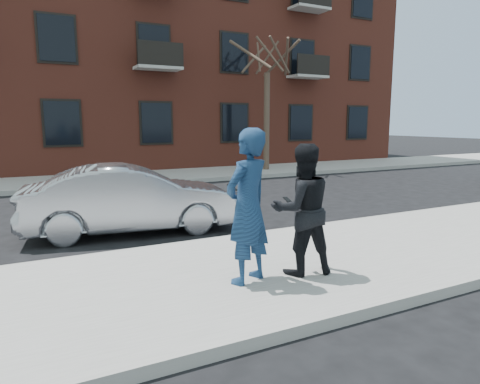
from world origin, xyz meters
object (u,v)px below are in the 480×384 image
street_tree (267,44)px  man_hoodie (248,207)px  man_peacoat (302,209)px  silver_sedan (132,199)px

street_tree → man_hoodie: bearing=-121.6°
street_tree → man_peacoat: 14.01m
silver_sedan → street_tree: bearing=-37.3°
silver_sedan → man_hoodie: 3.91m
silver_sedan → man_peacoat: bearing=-151.6°
silver_sedan → man_hoodie: bearing=-162.9°
street_tree → man_hoodie: size_ratio=3.34×
silver_sedan → man_peacoat: man_peacoat is taller
man_peacoat → man_hoodie: bearing=8.4°
street_tree → man_hoodie: (-7.15, -11.63, -4.36)m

